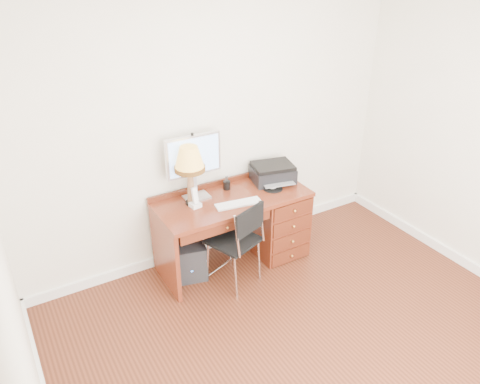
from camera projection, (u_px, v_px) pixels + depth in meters
ground at (319, 350)px, 3.78m from camera, size 4.00×4.00×0.00m
room_shell at (275, 300)px, 4.24m from camera, size 4.00×4.00×4.00m
desk at (260, 218)px, 4.80m from camera, size 1.50×0.67×0.75m
monitor at (194, 159)px, 4.33m from camera, size 0.54×0.17×0.63m
keyboard at (238, 204)px, 4.37m from camera, size 0.45×0.19×0.02m
mouse_pad at (273, 188)px, 4.65m from camera, size 0.19×0.19×0.04m
printer at (273, 173)px, 4.77m from camera, size 0.48×0.41×0.18m
leg_lamp at (189, 162)px, 4.19m from camera, size 0.28×0.28×0.58m
phone at (195, 201)px, 4.31m from camera, size 0.10×0.10×0.19m
pen_cup at (227, 185)px, 4.63m from camera, size 0.07×0.07×0.09m
chair at (237, 237)px, 4.28m from camera, size 0.53×0.53×0.87m
equipment_box at (189, 260)px, 4.56m from camera, size 0.38×0.38×0.36m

